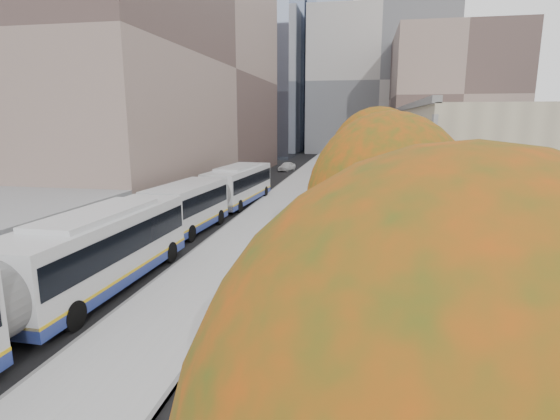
% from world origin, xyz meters
% --- Properties ---
extents(bus_platform, '(4.25, 150.00, 0.15)m').
position_xyz_m(bus_platform, '(-3.88, 35.00, 0.07)').
color(bus_platform, '#AEAEAE').
rests_on(bus_platform, ground).
extents(sidewalk, '(4.75, 150.00, 0.08)m').
position_xyz_m(sidewalk, '(4.12, 35.00, 0.04)').
color(sidewalk, gray).
rests_on(sidewalk, ground).
extents(building_tan, '(18.00, 92.00, 8.00)m').
position_xyz_m(building_tan, '(15.50, 64.00, 4.00)').
color(building_tan, gray).
rests_on(building_tan, ground).
extents(building_midrise, '(24.00, 46.00, 25.00)m').
position_xyz_m(building_midrise, '(-22.50, 41.00, 12.50)').
color(building_midrise, gray).
rests_on(building_midrise, ground).
extents(building_far_block, '(30.00, 18.00, 30.00)m').
position_xyz_m(building_far_block, '(6.00, 96.00, 15.00)').
color(building_far_block, '#AAA39B').
rests_on(building_far_block, ground).
extents(bus_shelter, '(1.90, 4.40, 2.53)m').
position_xyz_m(bus_shelter, '(5.69, 10.96, 2.19)').
color(bus_shelter, '#383A3F').
rests_on(bus_shelter, sidewalk).
extents(tree_b, '(4.00, 4.00, 6.97)m').
position_xyz_m(tree_b, '(3.60, 5.00, 5.04)').
color(tree_b, black).
rests_on(tree_b, sidewalk).
extents(tree_c, '(4.20, 4.20, 7.28)m').
position_xyz_m(tree_c, '(3.60, 13.00, 5.25)').
color(tree_c, black).
rests_on(tree_c, sidewalk).
extents(bus_near, '(3.18, 19.28, 3.21)m').
position_xyz_m(bus_near, '(-7.88, 6.03, 1.75)').
color(bus_near, silver).
rests_on(bus_near, ground).
extents(bus_far, '(3.93, 18.74, 3.10)m').
position_xyz_m(bus_far, '(-7.60, 25.95, 1.69)').
color(bus_far, silver).
rests_on(bus_far, ground).
extents(cyclist, '(0.74, 1.62, 2.00)m').
position_xyz_m(cyclist, '(-0.58, 9.61, 0.74)').
color(cyclist, black).
rests_on(cyclist, ground).
extents(distant_car, '(2.36, 3.93, 1.25)m').
position_xyz_m(distant_car, '(-7.50, 55.60, 0.63)').
color(distant_car, silver).
rests_on(distant_car, ground).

